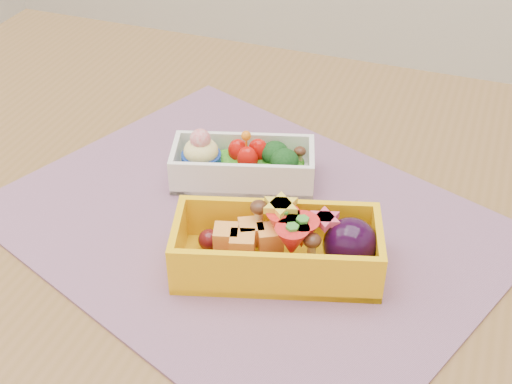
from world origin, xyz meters
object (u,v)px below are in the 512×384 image
(table, at_px, (291,300))
(placemat, at_px, (247,224))
(bento_white, at_px, (242,164))
(bento_yellow, at_px, (282,246))

(table, height_order, placemat, placemat)
(table, bearing_deg, bento_white, 142.86)
(table, xyz_separation_m, bento_white, (-0.08, 0.06, 0.12))
(bento_white, bearing_deg, table, -54.22)
(table, bearing_deg, bento_yellow, -83.47)
(bento_yellow, bearing_deg, placemat, 119.06)
(table, distance_m, bento_yellow, 0.14)
(table, relative_size, placemat, 2.51)
(placemat, distance_m, bento_white, 0.08)
(placemat, bearing_deg, bento_white, 114.85)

